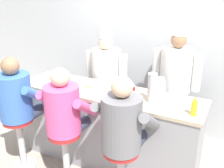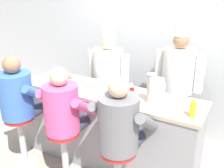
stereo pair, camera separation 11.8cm
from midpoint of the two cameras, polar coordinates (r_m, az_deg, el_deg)
wall_back at (r=4.18m, az=8.69°, el=8.53°), size 10.00×0.06×2.70m
diner_counter at (r=3.41m, az=0.19°, el=-9.47°), size 2.33×0.61×1.02m
ketchup_bottle_red at (r=2.83m, az=5.38°, el=-2.15°), size 0.06×0.06×0.25m
mustard_bottle_yellow at (r=2.70m, az=18.41°, el=-5.07°), size 0.06×0.06×0.20m
hot_sauce_bottle_orange at (r=2.97m, az=1.70°, el=-1.97°), size 0.03×0.03×0.14m
water_pitcher_clear at (r=3.02m, az=11.28°, el=-0.93°), size 0.13×0.11×0.24m
breakfast_plate at (r=3.28m, az=-3.82°, el=-0.71°), size 0.26×0.26×0.05m
cereal_bowl at (r=3.58m, az=-9.15°, el=1.19°), size 0.16×0.16×0.05m
coffee_mug_white at (r=3.09m, az=2.46°, el=-1.58°), size 0.12×0.08×0.08m
coffee_mug_tan at (r=3.32m, az=-8.25°, el=-0.01°), size 0.14×0.09×0.09m
cup_stack_steel at (r=2.88m, az=9.74°, el=-0.93°), size 0.11×0.11×0.33m
diner_seated_blue at (r=3.36m, az=-18.71°, el=-3.03°), size 0.60×0.59×1.48m
diner_seated_pink at (r=2.92m, az=-9.33°, el=-6.17°), size 0.58×0.57×1.45m
diner_seated_grey at (r=2.59m, az=3.06°, el=-9.47°), size 0.60×0.59×1.47m
cook_in_whites_near at (r=3.86m, az=0.04°, el=1.19°), size 0.66×0.42×1.69m
cook_in_whites_far at (r=3.78m, az=14.92°, el=0.68°), size 0.69×0.44×1.76m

